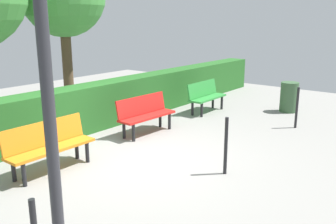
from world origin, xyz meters
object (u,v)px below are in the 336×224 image
object	(u,v)px
bench_green	(206,95)
bench_red	(145,113)
lamp_post	(41,21)
trash_bin	(289,97)
bench_orange	(49,144)

from	to	relation	value
bench_green	bench_red	world-z (taller)	same
bench_green	lamp_post	xyz separation A→B (m)	(6.73, 2.49, 2.08)
bench_green	trash_bin	world-z (taller)	bench_green
bench_green	bench_orange	bearing A→B (deg)	0.68
bench_green	lamp_post	world-z (taller)	lamp_post
bench_green	lamp_post	bearing A→B (deg)	19.85
bench_orange	lamp_post	bearing A→B (deg)	57.25
bench_red	trash_bin	distance (m)	4.45
trash_bin	bench_red	bearing A→B (deg)	-24.98
bench_green	lamp_post	distance (m)	7.47
bench_red	lamp_post	xyz separation A→B (m)	(4.17, 2.51, 2.08)
bench_green	trash_bin	size ratio (longest dim) A/B	1.65
bench_green	bench_red	bearing A→B (deg)	-0.88
bench_red	bench_orange	world-z (taller)	same
trash_bin	bench_orange	bearing A→B (deg)	-14.75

